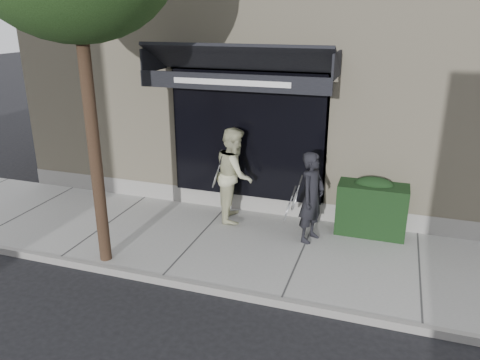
% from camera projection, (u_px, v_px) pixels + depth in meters
% --- Properties ---
extents(ground, '(80.00, 80.00, 0.00)m').
position_uv_depth(ground, '(301.00, 258.00, 8.43)').
color(ground, black).
rests_on(ground, ground).
extents(sidewalk, '(20.00, 3.00, 0.12)m').
position_uv_depth(sidewalk, '(301.00, 255.00, 8.41)').
color(sidewalk, gray).
rests_on(sidewalk, ground).
extents(curb, '(20.00, 0.10, 0.14)m').
position_uv_depth(curb, '(281.00, 303.00, 7.02)').
color(curb, gray).
rests_on(curb, ground).
extents(building_facade, '(14.30, 8.04, 5.64)m').
position_uv_depth(building_facade, '(344.00, 73.00, 11.94)').
color(building_facade, '#C5B897').
rests_on(building_facade, ground).
extents(hedge, '(1.30, 0.70, 1.14)m').
position_uv_depth(hedge, '(372.00, 207.00, 9.00)').
color(hedge, black).
rests_on(hedge, sidewalk).
extents(pedestrian_front, '(0.77, 0.88, 1.72)m').
position_uv_depth(pedestrian_front, '(312.00, 197.00, 8.58)').
color(pedestrian_front, black).
rests_on(pedestrian_front, sidewalk).
extents(pedestrian_back, '(0.96, 1.10, 1.93)m').
position_uv_depth(pedestrian_back, '(235.00, 174.00, 9.49)').
color(pedestrian_back, beige).
rests_on(pedestrian_back, sidewalk).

